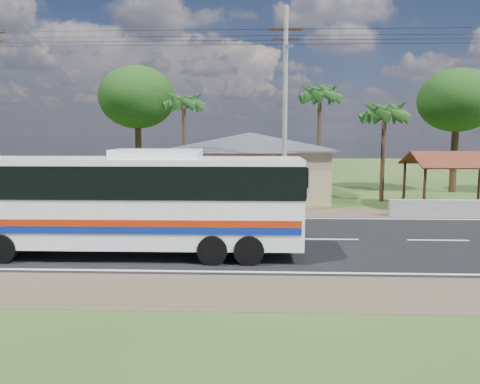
# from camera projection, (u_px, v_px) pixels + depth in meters

# --- Properties ---
(ground) EXTENTS (120.00, 120.00, 0.00)m
(ground) POSITION_uv_depth(u_px,v_px,m) (220.00, 239.00, 19.56)
(ground) COLOR #294117
(ground) RESTS_ON ground
(road) EXTENTS (120.00, 16.00, 0.03)m
(road) POSITION_uv_depth(u_px,v_px,m) (220.00, 239.00, 19.56)
(road) COLOR black
(road) RESTS_ON ground
(house) EXTENTS (12.40, 10.00, 5.00)m
(house) POSITION_uv_depth(u_px,v_px,m) (250.00, 158.00, 32.06)
(house) COLOR tan
(house) RESTS_ON ground
(waiting_shed) EXTENTS (5.20, 4.48, 3.35)m
(waiting_shed) POSITION_uv_depth(u_px,v_px,m) (455.00, 162.00, 27.12)
(waiting_shed) COLOR #3B2115
(waiting_shed) RESTS_ON ground
(concrete_barrier) EXTENTS (7.00, 0.30, 0.90)m
(concrete_barrier) POSITION_uv_depth(u_px,v_px,m) (456.00, 208.00, 24.58)
(concrete_barrier) COLOR #9E9E99
(concrete_barrier) RESTS_ON ground
(utility_poles) EXTENTS (32.80, 2.22, 11.00)m
(utility_poles) POSITION_uv_depth(u_px,v_px,m) (279.00, 107.00, 25.14)
(utility_poles) COLOR #9E9E99
(utility_poles) RESTS_ON ground
(palm_near) EXTENTS (2.80, 2.80, 6.70)m
(palm_near) POSITION_uv_depth(u_px,v_px,m) (385.00, 112.00, 29.35)
(palm_near) COLOR #47301E
(palm_near) RESTS_ON ground
(palm_mid) EXTENTS (2.80, 2.80, 8.20)m
(palm_mid) POSITION_uv_depth(u_px,v_px,m) (320.00, 94.00, 33.76)
(palm_mid) COLOR #47301E
(palm_mid) RESTS_ON ground
(palm_far) EXTENTS (2.80, 2.80, 7.70)m
(palm_far) POSITION_uv_depth(u_px,v_px,m) (184.00, 102.00, 34.72)
(palm_far) COLOR #47301E
(palm_far) RESTS_ON ground
(tree_behind_house) EXTENTS (6.00, 6.00, 9.61)m
(tree_behind_house) POSITION_uv_depth(u_px,v_px,m) (137.00, 98.00, 36.80)
(tree_behind_house) COLOR #47301E
(tree_behind_house) RESTS_ON ground
(tree_behind_shed) EXTENTS (5.60, 5.60, 9.02)m
(tree_behind_shed) POSITION_uv_depth(u_px,v_px,m) (457.00, 101.00, 33.92)
(tree_behind_shed) COLOR #47301E
(tree_behind_shed) RESTS_ON ground
(coach_bus) EXTENTS (12.38, 2.80, 3.83)m
(coach_bus) POSITION_uv_depth(u_px,v_px,m) (130.00, 195.00, 16.70)
(coach_bus) COLOR white
(coach_bus) RESTS_ON ground
(motorcycle) EXTENTS (1.89, 1.18, 0.94)m
(motorcycle) POSITION_uv_depth(u_px,v_px,m) (221.00, 207.00, 24.90)
(motorcycle) COLOR black
(motorcycle) RESTS_ON ground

